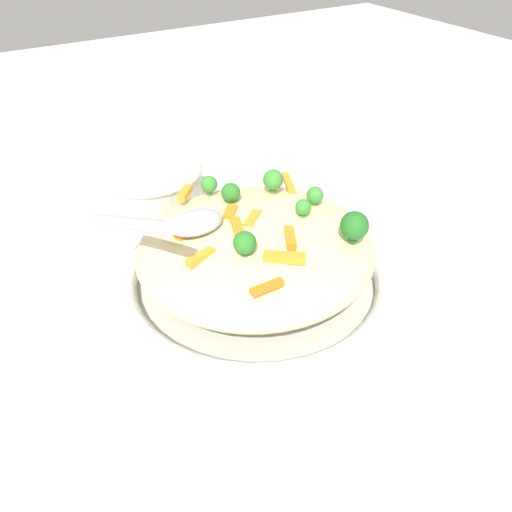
# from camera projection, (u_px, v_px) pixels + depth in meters

# --- Properties ---
(ground_plane) EXTENTS (2.40, 2.40, 0.00)m
(ground_plane) POSITION_uv_depth(u_px,v_px,m) (256.00, 302.00, 0.58)
(ground_plane) COLOR silver
(serving_bowl) EXTENTS (0.29, 0.29, 0.05)m
(serving_bowl) POSITION_uv_depth(u_px,v_px,m) (256.00, 284.00, 0.57)
(serving_bowl) COLOR silver
(serving_bowl) RESTS_ON ground_plane
(pasta_mound) EXTENTS (0.25, 0.24, 0.07)m
(pasta_mound) POSITION_uv_depth(u_px,v_px,m) (256.00, 249.00, 0.54)
(pasta_mound) COLOR beige
(pasta_mound) RESTS_ON serving_bowl
(carrot_piece_0) EXTENTS (0.04, 0.02, 0.01)m
(carrot_piece_0) POSITION_uv_depth(u_px,v_px,m) (189.00, 230.00, 0.52)
(carrot_piece_0) COLOR orange
(carrot_piece_0) RESTS_ON pasta_mound
(carrot_piece_1) EXTENTS (0.03, 0.02, 0.01)m
(carrot_piece_1) POSITION_uv_depth(u_px,v_px,m) (200.00, 257.00, 0.48)
(carrot_piece_1) COLOR orange
(carrot_piece_1) RESTS_ON pasta_mound
(carrot_piece_2) EXTENTS (0.03, 0.03, 0.01)m
(carrot_piece_2) POSITION_uv_depth(u_px,v_px,m) (185.00, 193.00, 0.58)
(carrot_piece_2) COLOR orange
(carrot_piece_2) RESTS_ON pasta_mound
(carrot_piece_3) EXTENTS (0.03, 0.03, 0.01)m
(carrot_piece_3) POSITION_uv_depth(u_px,v_px,m) (255.00, 218.00, 0.53)
(carrot_piece_3) COLOR orange
(carrot_piece_3) RESTS_ON pasta_mound
(carrot_piece_4) EXTENTS (0.02, 0.03, 0.01)m
(carrot_piece_4) POSITION_uv_depth(u_px,v_px,m) (237.00, 227.00, 0.51)
(carrot_piece_4) COLOR orange
(carrot_piece_4) RESTS_ON pasta_mound
(carrot_piece_5) EXTENTS (0.02, 0.03, 0.01)m
(carrot_piece_5) POSITION_uv_depth(u_px,v_px,m) (230.00, 213.00, 0.54)
(carrot_piece_5) COLOR orange
(carrot_piece_5) RESTS_ON pasta_mound
(carrot_piece_6) EXTENTS (0.02, 0.03, 0.01)m
(carrot_piece_6) POSITION_uv_depth(u_px,v_px,m) (290.00, 238.00, 0.50)
(carrot_piece_6) COLOR orange
(carrot_piece_6) RESTS_ON pasta_mound
(carrot_piece_7) EXTENTS (0.04, 0.03, 0.01)m
(carrot_piece_7) POSITION_uv_depth(u_px,v_px,m) (284.00, 257.00, 0.48)
(carrot_piece_7) COLOR orange
(carrot_piece_7) RESTS_ON pasta_mound
(carrot_piece_8) EXTENTS (0.03, 0.01, 0.01)m
(carrot_piece_8) POSITION_uv_depth(u_px,v_px,m) (267.00, 287.00, 0.45)
(carrot_piece_8) COLOR orange
(carrot_piece_8) RESTS_ON pasta_mound
(carrot_piece_9) EXTENTS (0.02, 0.04, 0.01)m
(carrot_piece_9) POSITION_uv_depth(u_px,v_px,m) (288.00, 182.00, 0.60)
(carrot_piece_9) COLOR orange
(carrot_piece_9) RESTS_ON pasta_mound
(broccoli_floret_0) EXTENTS (0.02, 0.02, 0.03)m
(broccoli_floret_0) POSITION_uv_depth(u_px,v_px,m) (245.00, 243.00, 0.48)
(broccoli_floret_0) COLOR #296820
(broccoli_floret_0) RESTS_ON pasta_mound
(broccoli_floret_1) EXTENTS (0.02, 0.02, 0.02)m
(broccoli_floret_1) POSITION_uv_depth(u_px,v_px,m) (315.00, 195.00, 0.56)
(broccoli_floret_1) COLOR #377928
(broccoli_floret_1) RESTS_ON pasta_mound
(broccoli_floret_2) EXTENTS (0.02, 0.02, 0.03)m
(broccoli_floret_2) POSITION_uv_depth(u_px,v_px,m) (273.00, 180.00, 0.57)
(broccoli_floret_2) COLOR #377928
(broccoli_floret_2) RESTS_ON pasta_mound
(broccoli_floret_3) EXTENTS (0.02, 0.02, 0.02)m
(broccoli_floret_3) POSITION_uv_depth(u_px,v_px,m) (303.00, 207.00, 0.53)
(broccoli_floret_3) COLOR #377928
(broccoli_floret_3) RESTS_ON pasta_mound
(broccoli_floret_4) EXTENTS (0.03, 0.03, 0.03)m
(broccoli_floret_4) POSITION_uv_depth(u_px,v_px,m) (354.00, 226.00, 0.50)
(broccoli_floret_4) COLOR #205B1C
(broccoli_floret_4) RESTS_ON pasta_mound
(broccoli_floret_5) EXTENTS (0.02, 0.02, 0.02)m
(broccoli_floret_5) POSITION_uv_depth(u_px,v_px,m) (228.00, 194.00, 0.55)
(broccoli_floret_5) COLOR #296820
(broccoli_floret_5) RESTS_ON pasta_mound
(broccoli_floret_6) EXTENTS (0.02, 0.02, 0.02)m
(broccoli_floret_6) POSITION_uv_depth(u_px,v_px,m) (209.00, 184.00, 0.58)
(broccoli_floret_6) COLOR #377928
(broccoli_floret_6) RESTS_ON pasta_mound
(serving_spoon) EXTENTS (0.12, 0.14, 0.07)m
(serving_spoon) POSITION_uv_depth(u_px,v_px,m) (173.00, 223.00, 0.49)
(serving_spoon) COLOR #B7B7BC
(serving_spoon) RESTS_ON pasta_mound
(companion_bowl) EXTENTS (0.15, 0.15, 0.07)m
(companion_bowl) POSITION_uv_depth(u_px,v_px,m) (150.00, 186.00, 0.72)
(companion_bowl) COLOR beige
(companion_bowl) RESTS_ON ground_plane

